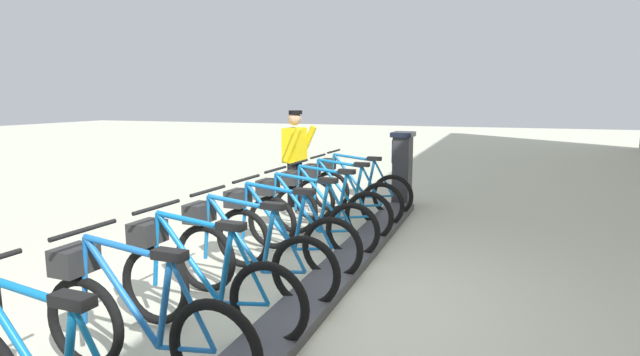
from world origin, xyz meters
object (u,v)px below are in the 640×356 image
(payment_kiosk, at_px, (402,167))
(bike_docked_7, at_px, (136,321))
(worker_near_rack, at_px, (295,157))
(bike_docked_1, at_px, (342,196))
(bike_docked_3, at_px, (305,218))
(bike_docked_4, at_px, (279,234))
(bike_docked_5, at_px, (246,254))
(bike_docked_0, at_px, (356,187))
(bike_docked_6, at_px, (201,282))
(bike_docked_2, at_px, (326,206))

(payment_kiosk, height_order, bike_docked_7, payment_kiosk)
(payment_kiosk, bearing_deg, worker_near_rack, 35.11)
(bike_docked_1, relative_size, bike_docked_3, 1.00)
(bike_docked_4, bearing_deg, bike_docked_5, 90.00)
(bike_docked_0, relative_size, bike_docked_7, 1.00)
(payment_kiosk, relative_size, bike_docked_3, 0.74)
(bike_docked_5, height_order, bike_docked_6, same)
(bike_docked_0, bearing_deg, bike_docked_6, 90.00)
(bike_docked_7, bearing_deg, bike_docked_2, -90.00)
(bike_docked_6, bearing_deg, bike_docked_4, -90.00)
(bike_docked_2, height_order, bike_docked_6, same)
(bike_docked_4, distance_m, bike_docked_6, 1.52)
(bike_docked_5, bearing_deg, bike_docked_4, -90.00)
(bike_docked_0, height_order, bike_docked_5, same)
(bike_docked_1, relative_size, bike_docked_4, 1.00)
(bike_docked_7, bearing_deg, bike_docked_6, -90.00)
(bike_docked_5, distance_m, worker_near_rack, 3.78)
(bike_docked_6, bearing_deg, payment_kiosk, -95.97)
(bike_docked_3, relative_size, bike_docked_4, 1.00)
(bike_docked_1, distance_m, worker_near_rack, 1.24)
(bike_docked_2, bearing_deg, bike_docked_0, -90.00)
(payment_kiosk, relative_size, worker_near_rack, 0.77)
(bike_docked_1, height_order, bike_docked_2, same)
(bike_docked_0, relative_size, bike_docked_2, 1.00)
(bike_docked_6, bearing_deg, bike_docked_5, -90.00)
(bike_docked_6, xyz_separation_m, bike_docked_7, (0.00, 0.76, 0.00))
(bike_docked_7, bearing_deg, worker_near_rack, -79.09)
(bike_docked_1, relative_size, bike_docked_7, 1.00)
(payment_kiosk, xyz_separation_m, bike_docked_6, (0.57, 5.47, -0.24))
(bike_docked_7, bearing_deg, bike_docked_0, -90.00)
(worker_near_rack, bearing_deg, bike_docked_4, 109.12)
(bike_docked_0, xyz_separation_m, worker_near_rack, (0.99, 0.18, 0.48))
(payment_kiosk, xyz_separation_m, bike_docked_5, (0.57, 4.71, -0.24))
(bike_docked_4, relative_size, worker_near_rack, 1.04)
(bike_docked_4, relative_size, bike_docked_6, 1.00)
(worker_near_rack, bearing_deg, bike_docked_2, 126.54)
(bike_docked_4, distance_m, bike_docked_7, 2.28)
(bike_docked_1, bearing_deg, bike_docked_4, 90.00)
(bike_docked_5, relative_size, bike_docked_6, 1.00)
(worker_near_rack, bearing_deg, bike_docked_3, 115.28)
(bike_docked_0, bearing_deg, bike_docked_3, 90.00)
(bike_docked_6, distance_m, worker_near_rack, 4.51)
(payment_kiosk, distance_m, bike_docked_5, 4.75)
(payment_kiosk, distance_m, bike_docked_3, 3.25)
(bike_docked_2, distance_m, bike_docked_4, 1.52)
(bike_docked_1, bearing_deg, bike_docked_7, 90.00)
(bike_docked_4, relative_size, bike_docked_7, 1.00)
(bike_docked_1, bearing_deg, worker_near_rack, -30.20)
(bike_docked_2, height_order, bike_docked_3, same)
(bike_docked_1, height_order, worker_near_rack, worker_near_rack)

